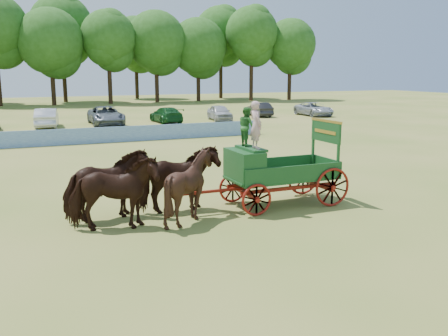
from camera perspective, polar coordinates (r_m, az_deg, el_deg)
ground at (r=16.87m, az=-4.23°, el=-5.30°), size 160.00×160.00×0.00m
horse_lead_left at (r=15.29m, az=-12.49°, el=-2.87°), size 2.86×1.67×2.27m
horse_lead_right at (r=16.34m, az=-13.24°, el=-2.00°), size 2.89×1.77×2.27m
horse_wheel_left at (r=15.89m, az=-3.97°, el=-2.09°), size 2.19×1.98×2.27m
horse_wheel_right at (r=16.91m, az=-5.22°, el=-1.31°), size 2.69×1.23×2.27m
farm_dray at (r=17.48m, az=4.64°, el=0.58°), size 5.99×2.00×3.75m
sponsor_banner at (r=33.84m, az=-16.00°, el=3.52°), size 26.00×0.08×1.05m
parked_cars at (r=45.33m, az=-18.56°, el=5.49°), size 52.90×7.04×1.62m
treeline at (r=75.12m, az=-22.08°, el=14.07°), size 88.40×21.67×15.69m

